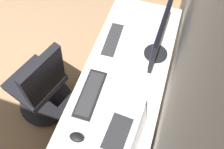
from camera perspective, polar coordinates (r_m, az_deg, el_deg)
name	(u,v)px	position (r m, az deg, el deg)	size (l,w,h in m)	color
wall_back	(197,38)	(1.38, 20.68, 8.53)	(4.57, 0.10, 2.60)	beige
desk	(118,95)	(1.81, 1.51, -5.18)	(2.09, 0.66, 0.73)	white
drawer_pedestal	(109,144)	(2.00, -0.67, -17.05)	(0.40, 0.51, 0.69)	white
monitor_primary	(160,35)	(1.79, 12.05, 9.72)	(0.56, 0.20, 0.41)	black
laptop_leftmost	(125,134)	(1.57, 3.34, -14.79)	(0.35, 0.30, 0.23)	white
keyboard_main	(113,40)	(2.02, 0.17, 8.68)	(0.43, 0.16, 0.02)	silver
keyboard_spare	(90,94)	(1.74, -5.52, -4.82)	(0.42, 0.15, 0.02)	black
mouse_main	(77,137)	(1.62, -8.90, -15.38)	(0.06, 0.10, 0.03)	black
office_chair	(41,86)	(2.18, -17.41, -2.88)	(0.56, 0.60, 0.97)	black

